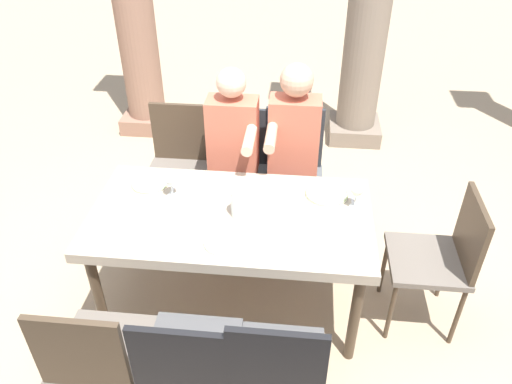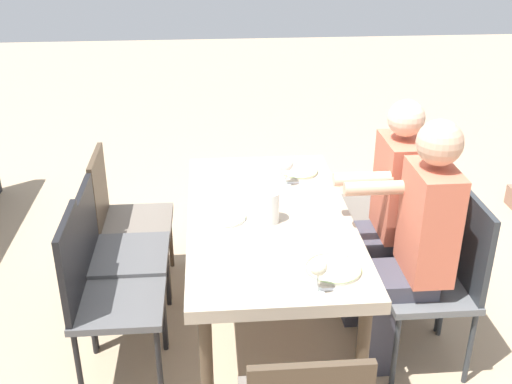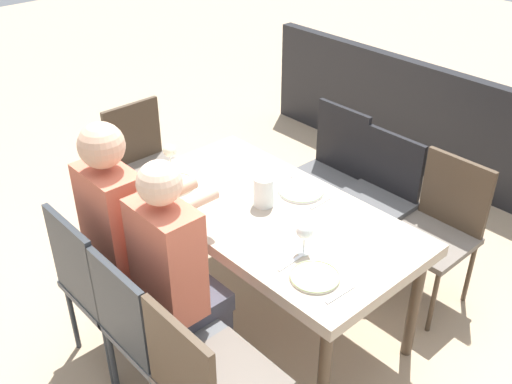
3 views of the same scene
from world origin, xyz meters
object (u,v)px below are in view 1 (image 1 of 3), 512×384
(chair_mid_north, at_px, (237,164))
(water_pitcher, at_px, (241,205))
(chair_east_south, at_px, (277,369))
(plate_0, at_px, (150,183))
(chair_mid_south, at_px, (188,360))
(wine_glass_0, at_px, (170,179))
(plate_1, at_px, (227,241))
(dining_table, at_px, (231,222))
(chair_west_south, at_px, (96,355))
(wine_glass_2, at_px, (357,190))
(plate_2, at_px, (327,194))
(chair_east_north, at_px, (293,166))
(chair_head_east, at_px, (442,254))
(diner_woman_green, at_px, (233,158))
(chair_west_north, at_px, (178,160))
(diner_man_white, at_px, (292,156))

(chair_mid_north, distance_m, water_pitcher, 0.92)
(chair_east_south, distance_m, plate_0, 1.41)
(chair_mid_south, relative_size, wine_glass_0, 5.25)
(plate_1, bearing_deg, dining_table, 93.26)
(chair_west_south, distance_m, plate_1, 0.84)
(wine_glass_2, xyz_separation_m, water_pitcher, (-0.65, -0.14, -0.05))
(plate_2, bearing_deg, water_pitcher, -153.28)
(chair_west_south, height_order, plate_2, chair_west_south)
(plate_0, xyz_separation_m, wine_glass_0, (0.17, -0.10, 0.11))
(chair_east_north, height_order, wine_glass_2, chair_east_north)
(chair_head_east, bearing_deg, chair_west_south, -154.06)
(diner_woman_green, distance_m, wine_glass_0, 0.61)
(chair_east_south, bearing_deg, diner_woman_green, 105.27)
(chair_mid_south, height_order, diner_woman_green, diner_woman_green)
(diner_woman_green, bearing_deg, water_pitcher, -77.68)
(plate_0, distance_m, wine_glass_0, 0.22)
(chair_mid_north, relative_size, water_pitcher, 5.51)
(chair_west_north, distance_m, wine_glass_2, 1.46)
(chair_mid_south, distance_m, plate_1, 0.64)
(diner_woman_green, height_order, wine_glass_2, diner_woman_green)
(chair_head_east, bearing_deg, chair_east_south, -136.48)
(chair_west_south, xyz_separation_m, chair_mid_north, (0.44, 1.70, 0.01))
(plate_2, bearing_deg, plate_0, 179.93)
(chair_mid_south, distance_m, chair_head_east, 1.56)
(chair_west_south, distance_m, wine_glass_2, 1.61)
(dining_table, distance_m, diner_woman_green, 0.65)
(water_pitcher, bearing_deg, plate_1, -101.48)
(chair_head_east, bearing_deg, chair_mid_south, -147.19)
(wine_glass_2, bearing_deg, chair_west_south, -141.37)
(chair_east_north, bearing_deg, chair_west_north, -179.88)
(chair_east_south, xyz_separation_m, diner_man_white, (-0.00, 1.53, 0.20))
(dining_table, bearing_deg, plate_2, 23.04)
(chair_west_south, xyz_separation_m, diner_man_white, (0.85, 1.53, 0.22))
(chair_west_north, height_order, chair_east_south, chair_west_north)
(chair_head_east, height_order, plate_2, chair_head_east)
(chair_east_north, relative_size, plate_2, 3.69)
(chair_mid_north, relative_size, wine_glass_0, 5.46)
(chair_west_south, xyz_separation_m, plate_1, (0.54, 0.60, 0.23))
(chair_head_east, bearing_deg, chair_mid_north, 146.99)
(chair_west_south, height_order, diner_woman_green, diner_woman_green)
(chair_mid_north, xyz_separation_m, diner_woman_green, (0.00, -0.20, 0.18))
(plate_2, bearing_deg, chair_head_east, -19.03)
(chair_east_south, xyz_separation_m, plate_0, (-0.87, 1.09, 0.21))
(chair_mid_south, relative_size, chair_head_east, 0.97)
(chair_west_north, distance_m, plate_1, 1.24)
(chair_mid_south, xyz_separation_m, chair_east_south, (0.41, -0.01, 0.00))
(chair_east_south, xyz_separation_m, wine_glass_2, (0.38, 0.99, 0.32))
(plate_0, bearing_deg, plate_2, -0.07)
(chair_mid_north, height_order, chair_east_south, chair_east_south)
(chair_mid_north, xyz_separation_m, water_pitcher, (0.15, -0.86, 0.28))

